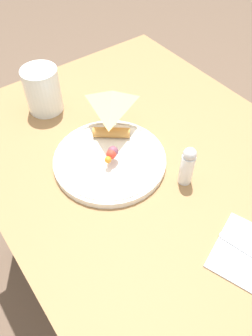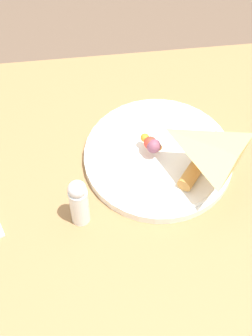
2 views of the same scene
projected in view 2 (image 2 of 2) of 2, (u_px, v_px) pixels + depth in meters
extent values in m
cube|color=olive|center=(105.00, 210.00, 0.84)|extent=(1.03, 0.70, 0.03)
cylinder|color=white|center=(158.00, 157.00, 0.87)|extent=(0.25, 0.25, 0.02)
torus|color=white|center=(159.00, 154.00, 0.86)|extent=(0.24, 0.24, 0.01)
pyramid|color=#E0B266|center=(163.00, 152.00, 0.85)|extent=(0.15, 0.15, 0.02)
cylinder|color=#C68942|center=(196.00, 167.00, 0.83)|extent=(0.07, 0.08, 0.02)
sphere|color=#7A4256|center=(151.00, 144.00, 0.85)|extent=(0.01, 0.01, 0.01)
sphere|color=orange|center=(158.00, 147.00, 0.84)|extent=(0.01, 0.01, 0.01)
sphere|color=#7A4256|center=(154.00, 146.00, 0.84)|extent=(0.02, 0.02, 0.02)
sphere|color=orange|center=(145.00, 138.00, 0.85)|extent=(0.02, 0.02, 0.02)
sphere|color=red|center=(150.00, 143.00, 0.84)|extent=(0.02, 0.02, 0.02)
cylinder|color=white|center=(79.00, 206.00, 0.78)|extent=(0.03, 0.03, 0.08)
sphere|color=silver|center=(77.00, 189.00, 0.74)|extent=(0.03, 0.03, 0.03)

